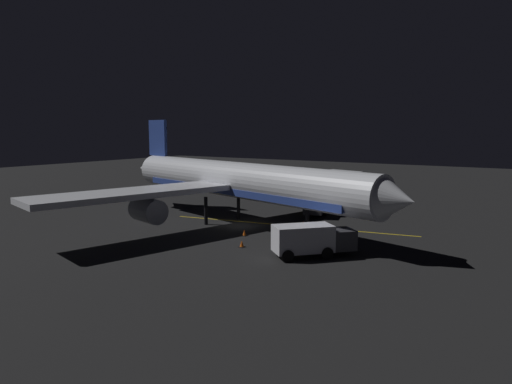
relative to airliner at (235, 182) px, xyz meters
The scene contains 10 objects.
ground_plane 4.46m from the airliner, 74.97° to the left, with size 180.00×180.00×0.20m, color black.
apron_guide_stripe 6.81m from the airliner, 119.09° to the left, with size 0.24×24.96×0.01m, color gold.
airliner is the anchor object (origin of this frame).
baggage_truck 13.64m from the airliner, 60.81° to the left, with size 5.93×5.62×2.41m.
catering_truck 10.91m from the airliner, 155.66° to the left, with size 5.90×3.63×2.46m.
ground_crew_worker 10.16m from the airliner, 66.03° to the left, with size 0.40×0.40×1.74m.
traffic_cone_near_left 9.86m from the airliner, 39.25° to the left, with size 0.50×0.50×0.55m.
traffic_cone_near_right 6.45m from the airliner, 45.39° to the left, with size 0.50×0.50×0.55m.
traffic_cone_under_wing 7.59m from the airliner, 69.31° to the left, with size 0.50×0.50×0.55m.
traffic_cone_far 7.91m from the airliner, 116.25° to the left, with size 0.50×0.50×0.55m.
Camera 1 is at (36.98, 26.25, 9.43)m, focal length 32.86 mm.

